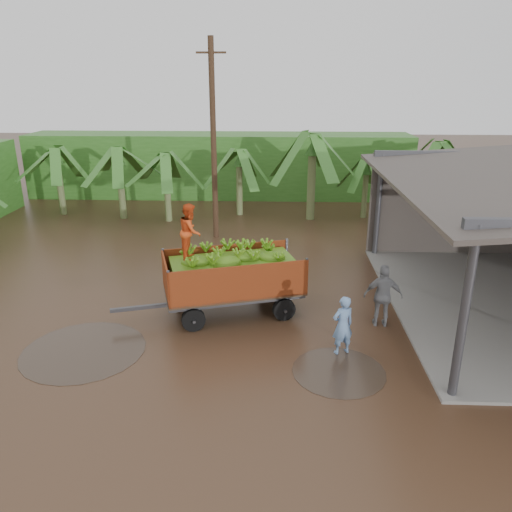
{
  "coord_description": "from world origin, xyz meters",
  "views": [
    {
      "loc": [
        1.33,
        -13.24,
        6.71
      ],
      "look_at": [
        0.76,
        0.8,
        1.64
      ],
      "focal_mm": 35.0,
      "sensor_mm": 36.0,
      "label": 1
    }
  ],
  "objects_px": {
    "banana_trailer": "(232,275)",
    "man_grey": "(383,296)",
    "man_blue": "(343,325)",
    "utility_pole": "(214,141)"
  },
  "relations": [
    {
      "from": "man_blue",
      "to": "utility_pole",
      "type": "xyz_separation_m",
      "value": [
        -4.36,
        9.75,
        3.37
      ]
    },
    {
      "from": "banana_trailer",
      "to": "man_grey",
      "type": "distance_m",
      "value": 4.37
    },
    {
      "from": "banana_trailer",
      "to": "utility_pole",
      "type": "height_order",
      "value": "utility_pole"
    },
    {
      "from": "banana_trailer",
      "to": "man_grey",
      "type": "relative_size",
      "value": 3.05
    },
    {
      "from": "banana_trailer",
      "to": "utility_pole",
      "type": "distance_m",
      "value": 8.2
    },
    {
      "from": "man_blue",
      "to": "man_grey",
      "type": "height_order",
      "value": "man_grey"
    },
    {
      "from": "man_blue",
      "to": "utility_pole",
      "type": "relative_size",
      "value": 0.19
    },
    {
      "from": "man_blue",
      "to": "utility_pole",
      "type": "bearing_deg",
      "value": -88.27
    },
    {
      "from": "man_blue",
      "to": "man_grey",
      "type": "xyz_separation_m",
      "value": [
        1.31,
        1.57,
        0.12
      ]
    },
    {
      "from": "man_grey",
      "to": "utility_pole",
      "type": "bearing_deg",
      "value": -50.35
    }
  ]
}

